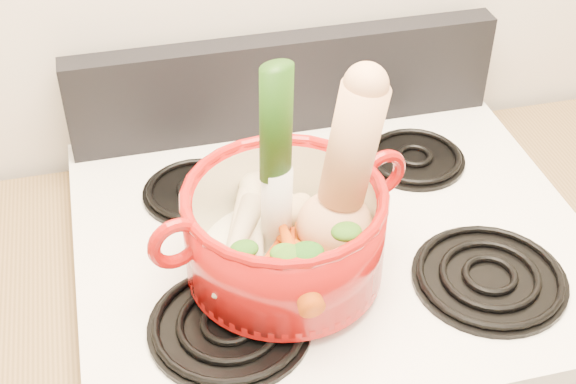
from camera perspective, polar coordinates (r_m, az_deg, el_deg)
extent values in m
cube|color=white|center=(1.26, 3.08, -3.28)|extent=(0.78, 0.67, 0.03)
cube|color=black|center=(1.43, -0.20, 7.72)|extent=(0.76, 0.05, 0.18)
cylinder|color=black|center=(1.10, -4.16, -9.35)|extent=(0.22, 0.22, 0.02)
cylinder|color=black|center=(1.19, 14.15, -5.83)|extent=(0.22, 0.22, 0.02)
cylinder|color=black|center=(1.32, -6.58, 0.14)|extent=(0.17, 0.17, 0.02)
cylinder|color=black|center=(1.40, 8.98, 2.47)|extent=(0.17, 0.17, 0.02)
cylinder|color=#9B0D0A|center=(1.11, -0.25, -2.89)|extent=(0.34, 0.34, 0.14)
torus|color=#9B0D0A|center=(1.03, -7.99, -3.63)|extent=(0.08, 0.04, 0.08)
torus|color=#9B0D0A|center=(1.15, 6.71, 1.34)|extent=(0.08, 0.04, 0.08)
cylinder|color=silver|center=(1.05, -0.86, 2.29)|extent=(0.07, 0.07, 0.31)
ellipsoid|color=tan|center=(1.18, -0.30, -1.37)|extent=(0.08, 0.06, 0.04)
cone|color=beige|center=(1.14, -3.51, -2.67)|extent=(0.15, 0.24, 0.07)
cone|color=beige|center=(1.12, -2.97, -3.30)|extent=(0.16, 0.17, 0.06)
cone|color=beige|center=(1.15, -2.40, -1.71)|extent=(0.06, 0.19, 0.06)
cone|color=beige|center=(1.09, -3.78, -3.77)|extent=(0.12, 0.17, 0.05)
cone|color=#CF4A0A|center=(1.09, 0.38, -5.24)|extent=(0.08, 0.16, 0.05)
cone|color=red|center=(1.08, -1.70, -5.46)|extent=(0.10, 0.12, 0.04)
cone|color=#D4650A|center=(1.10, 0.65, -4.09)|extent=(0.12, 0.15, 0.05)
cone|color=red|center=(1.08, 0.08, -5.03)|extent=(0.07, 0.13, 0.04)
cone|color=#D7510A|center=(1.06, 0.46, -4.98)|extent=(0.04, 0.18, 0.05)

